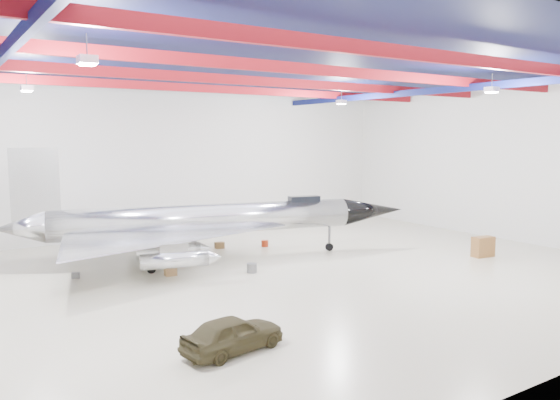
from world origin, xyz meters
TOP-DOWN VIEW (x-y plane):
  - floor at (0.00, 0.00)m, footprint 40.00×40.00m
  - wall_back at (0.00, 15.00)m, footprint 40.00×0.00m
  - wall_right at (20.00, 0.00)m, footprint 0.00×30.00m
  - ceiling at (0.00, 0.00)m, footprint 40.00×40.00m
  - ceiling_structure at (0.00, 0.00)m, footprint 39.50×29.50m
  - jet_aircraft at (-0.70, 5.33)m, footprint 24.34×17.06m
  - jeep at (-5.98, -7.85)m, footprint 3.90×2.06m
  - desk at (13.82, -3.10)m, footprint 1.43×0.85m
  - crate_ply at (-3.91, 3.03)m, footprint 0.63×0.52m
  - toolbox_red at (-0.13, 7.90)m, footprint 0.57×0.51m
  - engine_drum at (0.02, 1.24)m, footprint 0.71×0.71m
  - parts_bin at (1.46, 7.97)m, footprint 0.63×0.53m
  - crate_small at (-8.25, 5.21)m, footprint 0.47×0.42m
  - tool_chest at (4.25, 6.80)m, footprint 0.56×0.56m
  - oil_barrel at (-0.91, 6.52)m, footprint 0.57×0.51m
  - spares_box at (0.79, 10.53)m, footprint 0.55×0.55m

SIDE VIEW (x-z plane):
  - floor at x=0.00m, z-range 0.00..0.00m
  - crate_small at x=-8.25m, z-range 0.00..0.28m
  - toolbox_red at x=-0.13m, z-range 0.00..0.32m
  - oil_barrel at x=-0.91m, z-range 0.00..0.33m
  - spares_box at x=0.79m, z-range 0.00..0.38m
  - parts_bin at x=1.46m, z-range 0.00..0.40m
  - crate_ply at x=-3.91m, z-range 0.00..0.42m
  - tool_chest at x=4.25m, z-range 0.00..0.42m
  - engine_drum at x=0.02m, z-range 0.00..0.49m
  - desk at x=13.82m, z-range 0.00..1.24m
  - jeep at x=-5.98m, z-range 0.00..1.26m
  - jet_aircraft at x=-0.70m, z-range -1.16..5.58m
  - wall_back at x=0.00m, z-range -14.50..25.50m
  - wall_right at x=20.00m, z-range -9.50..20.50m
  - ceiling_structure at x=0.00m, z-range 9.79..10.86m
  - ceiling at x=0.00m, z-range 11.00..11.00m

